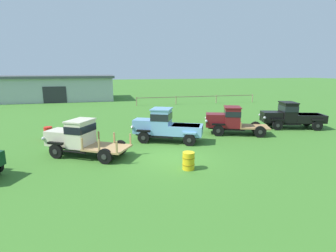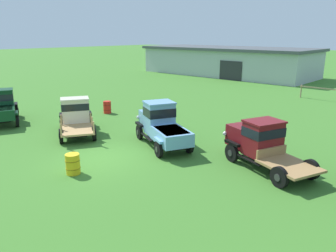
{
  "view_description": "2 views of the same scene",
  "coord_description": "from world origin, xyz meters",
  "px_view_note": "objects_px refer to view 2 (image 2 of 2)",
  "views": [
    {
      "loc": [
        -3.49,
        -13.47,
        4.82
      ],
      "look_at": [
        0.8,
        3.67,
        1.0
      ],
      "focal_mm": 28.0,
      "sensor_mm": 36.0,
      "label": 1
    },
    {
      "loc": [
        12.01,
        -8.66,
        5.71
      ],
      "look_at": [
        0.8,
        3.67,
        1.0
      ],
      "focal_mm": 35.0,
      "sensor_mm": 36.0,
      "label": 2
    }
  ],
  "objects_px": {
    "farm_shed": "(227,61)",
    "oil_drum_near_fence": "(107,107)",
    "vintage_truck_far_side": "(260,141)",
    "vintage_truck_foreground_near": "(3,106)",
    "vintage_truck_midrow_center": "(161,124)",
    "vintage_truck_second_in_line": "(76,114)",
    "oil_drum_beside_row": "(73,164)"
  },
  "relations": [
    {
      "from": "farm_shed",
      "to": "vintage_truck_midrow_center",
      "type": "height_order",
      "value": "farm_shed"
    },
    {
      "from": "vintage_truck_foreground_near",
      "to": "vintage_truck_midrow_center",
      "type": "distance_m",
      "value": 11.55
    },
    {
      "from": "vintage_truck_foreground_near",
      "to": "vintage_truck_second_in_line",
      "type": "relative_size",
      "value": 0.94
    },
    {
      "from": "vintage_truck_second_in_line",
      "to": "vintage_truck_midrow_center",
      "type": "distance_m",
      "value": 5.75
    },
    {
      "from": "farm_shed",
      "to": "vintage_truck_far_side",
      "type": "distance_m",
      "value": 34.13
    },
    {
      "from": "farm_shed",
      "to": "oil_drum_near_fence",
      "type": "bearing_deg",
      "value": -76.19
    },
    {
      "from": "farm_shed",
      "to": "vintage_truck_midrow_center",
      "type": "relative_size",
      "value": 5.0
    },
    {
      "from": "oil_drum_beside_row",
      "to": "oil_drum_near_fence",
      "type": "relative_size",
      "value": 0.97
    },
    {
      "from": "vintage_truck_second_in_line",
      "to": "oil_drum_beside_row",
      "type": "relative_size",
      "value": 5.73
    },
    {
      "from": "oil_drum_beside_row",
      "to": "vintage_truck_far_side",
      "type": "bearing_deg",
      "value": 49.31
    },
    {
      "from": "vintage_truck_midrow_center",
      "to": "vintage_truck_second_in_line",
      "type": "bearing_deg",
      "value": -163.21
    },
    {
      "from": "oil_drum_near_fence",
      "to": "farm_shed",
      "type": "bearing_deg",
      "value": 103.81
    },
    {
      "from": "vintage_truck_midrow_center",
      "to": "oil_drum_near_fence",
      "type": "height_order",
      "value": "vintage_truck_midrow_center"
    },
    {
      "from": "vintage_truck_foreground_near",
      "to": "vintage_truck_midrow_center",
      "type": "height_order",
      "value": "vintage_truck_midrow_center"
    },
    {
      "from": "farm_shed",
      "to": "vintage_truck_far_side",
      "type": "xyz_separation_m",
      "value": [
        19.55,
        -27.97,
        -0.86
      ]
    },
    {
      "from": "vintage_truck_far_side",
      "to": "oil_drum_near_fence",
      "type": "relative_size",
      "value": 5.49
    },
    {
      "from": "oil_drum_near_fence",
      "to": "vintage_truck_far_side",
      "type": "bearing_deg",
      "value": -6.92
    },
    {
      "from": "vintage_truck_foreground_near",
      "to": "oil_drum_near_fence",
      "type": "bearing_deg",
      "value": 63.87
    },
    {
      "from": "farm_shed",
      "to": "oil_drum_beside_row",
      "type": "distance_m",
      "value": 37.03
    },
    {
      "from": "farm_shed",
      "to": "vintage_truck_midrow_center",
      "type": "xyz_separation_m",
      "value": [
        14.36,
        -28.86,
        -0.84
      ]
    },
    {
      "from": "vintage_truck_second_in_line",
      "to": "oil_drum_beside_row",
      "type": "distance_m",
      "value": 6.52
    },
    {
      "from": "vintage_truck_midrow_center",
      "to": "oil_drum_near_fence",
      "type": "relative_size",
      "value": 5.43
    },
    {
      "from": "oil_drum_near_fence",
      "to": "vintage_truck_midrow_center",
      "type": "bearing_deg",
      "value": -17.45
    },
    {
      "from": "vintage_truck_second_in_line",
      "to": "vintage_truck_far_side",
      "type": "height_order",
      "value": "vintage_truck_far_side"
    },
    {
      "from": "vintage_truck_far_side",
      "to": "oil_drum_near_fence",
      "type": "height_order",
      "value": "vintage_truck_far_side"
    },
    {
      "from": "farm_shed",
      "to": "oil_drum_beside_row",
      "type": "height_order",
      "value": "farm_shed"
    },
    {
      "from": "vintage_truck_second_in_line",
      "to": "oil_drum_beside_row",
      "type": "bearing_deg",
      "value": -33.97
    },
    {
      "from": "oil_drum_near_fence",
      "to": "vintage_truck_second_in_line",
      "type": "bearing_deg",
      "value": -60.19
    },
    {
      "from": "vintage_truck_foreground_near",
      "to": "oil_drum_beside_row",
      "type": "bearing_deg",
      "value": -8.11
    },
    {
      "from": "farm_shed",
      "to": "oil_drum_near_fence",
      "type": "xyz_separation_m",
      "value": [
        6.48,
        -26.38,
        -1.51
      ]
    },
    {
      "from": "vintage_truck_foreground_near",
      "to": "vintage_truck_midrow_center",
      "type": "relative_size",
      "value": 0.96
    },
    {
      "from": "farm_shed",
      "to": "vintage_truck_far_side",
      "type": "relative_size",
      "value": 4.94
    }
  ]
}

